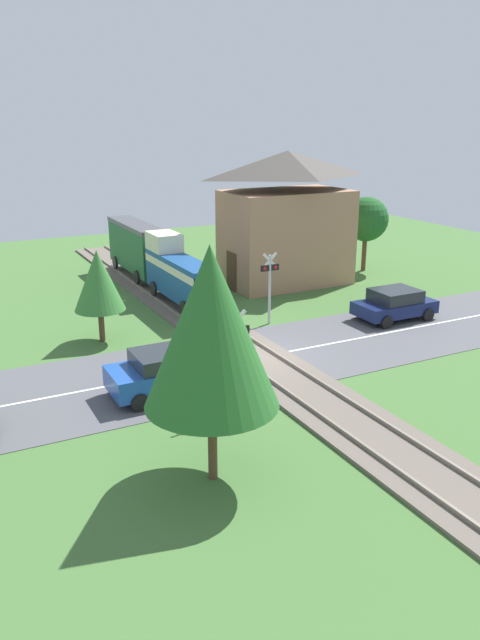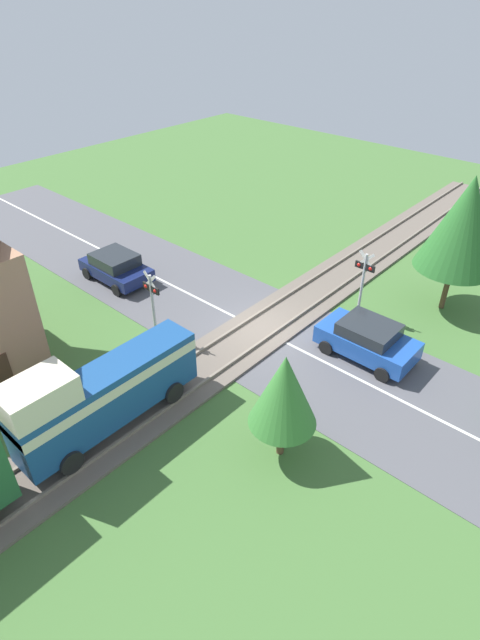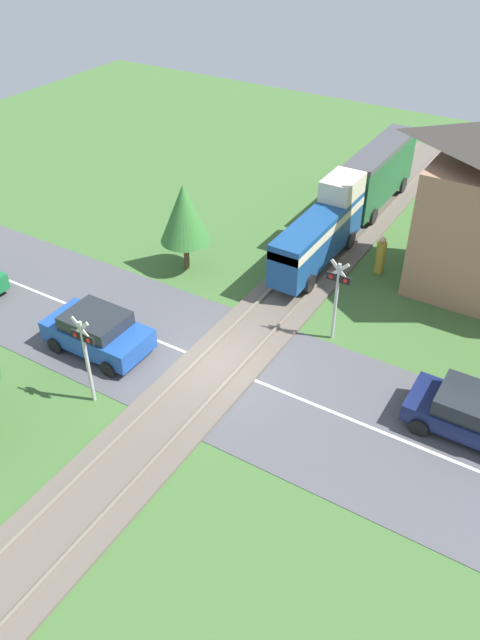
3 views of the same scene
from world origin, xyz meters
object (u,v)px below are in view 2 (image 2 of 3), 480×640
object	(u,v)px
car_far_side	(116,267)
car_near_crossing	(367,339)
pedestrian_by_station	(42,396)
crossing_signal_east_approach	(152,299)
crossing_signal_west_approach	(363,277)

from	to	relation	value
car_far_side	car_near_crossing	bearing A→B (deg)	-166.90
car_far_side	pedestrian_by_station	distance (m)	9.29
car_far_side	pedestrian_by_station	world-z (taller)	pedestrian_by_station
car_near_crossing	crossing_signal_east_approach	bearing A→B (deg)	35.88
crossing_signal_west_approach	crossing_signal_east_approach	bearing A→B (deg)	53.31
crossing_signal_east_approach	pedestrian_by_station	distance (m)	5.40
pedestrian_by_station	car_far_side	bearing A→B (deg)	-52.04
car_far_side	crossing_signal_west_approach	size ratio (longest dim) A/B	1.13
car_far_side	crossing_signal_west_approach	world-z (taller)	crossing_signal_west_approach
crossing_signal_west_approach	pedestrian_by_station	xyz separation A→B (m)	(5.05, 12.30, -1.33)
crossing_signal_west_approach	crossing_signal_east_approach	xyz separation A→B (m)	(5.27, 7.07, 0.00)
car_far_side	pedestrian_by_station	xyz separation A→B (m)	(-5.72, 7.33, 0.01)
car_near_crossing	crossing_signal_west_approach	world-z (taller)	crossing_signal_west_approach
crossing_signal_west_approach	pedestrian_by_station	world-z (taller)	crossing_signal_west_approach
crossing_signal_west_approach	car_far_side	bearing A→B (deg)	24.82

